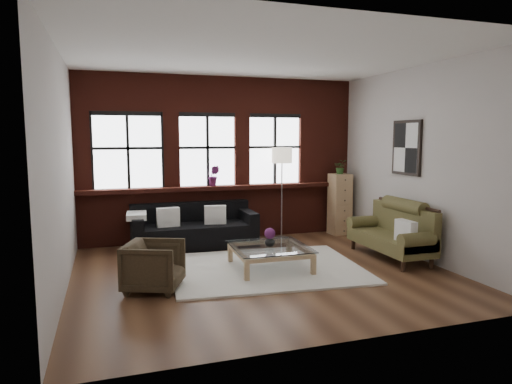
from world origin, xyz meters
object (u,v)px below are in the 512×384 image
object	(u,v)px
armchair	(154,266)
vase	(270,241)
vintage_settee	(390,231)
coffee_table	(270,258)
floor_lamp	(282,190)
drawer_chest	(340,204)
dark_sofa	(194,225)

from	to	relation	value
armchair	vase	world-z (taller)	armchair
vintage_settee	armchair	distance (m)	3.95
vintage_settee	vase	bearing A→B (deg)	179.91
coffee_table	floor_lamp	bearing A→B (deg)	63.98
vase	drawer_chest	distance (m)	3.01
vase	floor_lamp	xyz separation A→B (m)	(0.95, 1.94, 0.54)
armchair	drawer_chest	bearing A→B (deg)	-37.15
floor_lamp	coffee_table	bearing A→B (deg)	-116.02
drawer_chest	armchair	bearing A→B (deg)	-149.43
dark_sofa	drawer_chest	size ratio (longest dim) A/B	1.79
vase	vintage_settee	bearing A→B (deg)	-0.09
drawer_chest	coffee_table	bearing A→B (deg)	-138.90
armchair	floor_lamp	size ratio (longest dim) A/B	0.37
armchair	coffee_table	size ratio (longest dim) A/B	0.64
armchair	vintage_settee	bearing A→B (deg)	-61.70
dark_sofa	drawer_chest	distance (m)	3.12
dark_sofa	vintage_settee	size ratio (longest dim) A/B	1.31
dark_sofa	floor_lamp	bearing A→B (deg)	4.32
dark_sofa	vase	distance (m)	1.99
drawer_chest	dark_sofa	bearing A→B (deg)	-176.93
drawer_chest	floor_lamp	distance (m)	1.36
drawer_chest	floor_lamp	size ratio (longest dim) A/B	0.64
drawer_chest	floor_lamp	xyz separation A→B (m)	(-1.32, -0.03, 0.35)
dark_sofa	coffee_table	size ratio (longest dim) A/B	2.00
dark_sofa	coffee_table	world-z (taller)	dark_sofa
coffee_table	armchair	bearing A→B (deg)	-166.82
vintage_settee	dark_sofa	bearing A→B (deg)	148.73
vase	floor_lamp	size ratio (longest dim) A/B	0.08
dark_sofa	vintage_settee	bearing A→B (deg)	-31.27
coffee_table	vintage_settee	bearing A→B (deg)	-0.09
armchair	floor_lamp	distance (m)	3.67
vintage_settee	armchair	size ratio (longest dim) A/B	2.38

